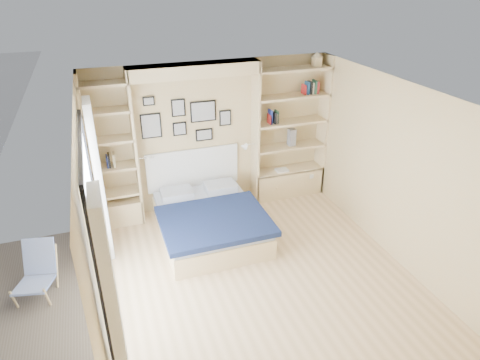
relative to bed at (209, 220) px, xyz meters
name	(u,v)px	position (x,y,z in m)	size (l,w,h in m)	color
ground	(260,278)	(0.37, -1.25, -0.26)	(4.50, 4.50, 0.00)	#E0BA89
room_shell	(201,166)	(-0.02, 0.28, 0.82)	(4.50, 4.50, 4.50)	tan
bed	(209,220)	(0.00, 0.00, 0.00)	(1.58, 1.97, 1.07)	#D2BA86
photo_gallery	(185,119)	(-0.08, 0.98, 1.34)	(1.48, 0.02, 0.82)	black
reading_lamps	(199,152)	(0.07, 0.75, 0.84)	(1.92, 0.12, 0.15)	silver
shelf_decor	(279,107)	(1.48, 0.82, 1.43)	(3.60, 0.23, 2.03)	#A51E1E
deck_chair	(37,271)	(-2.42, -0.57, 0.07)	(0.56, 0.76, 0.69)	tan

